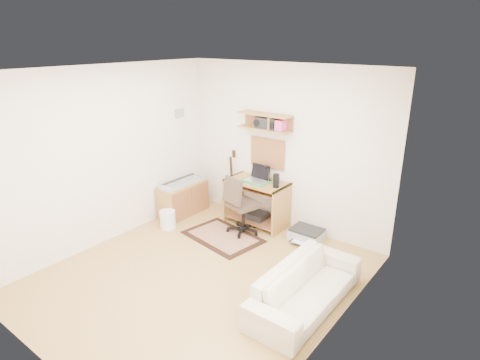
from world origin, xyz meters
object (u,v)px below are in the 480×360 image
Objects in this scene: desk at (257,203)px; cabinet at (183,199)px; task_chair at (243,204)px; sofa at (306,280)px; printer at (307,235)px.

desk reaches higher than cabinet.
desk is 0.40m from task_chair.
desk is 1.11× the size of cabinet.
sofa is (1.70, -1.43, -0.04)m from desk.
printer is at bearing 27.96° from sofa.
desk is at bearing 19.75° from cabinet.
task_chair is (0.02, -0.39, 0.10)m from desk.
desk reaches higher than sofa.
printer is at bearing 36.43° from task_chair.
cabinet is at bearing -160.25° from desk.
desk reaches higher than printer.
task_chair is 1.29m from cabinet.
sofa is at bearing -18.22° from cabinet.
task_chair is 1.99× the size of printer.
task_chair is at bearing 58.39° from sofa.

